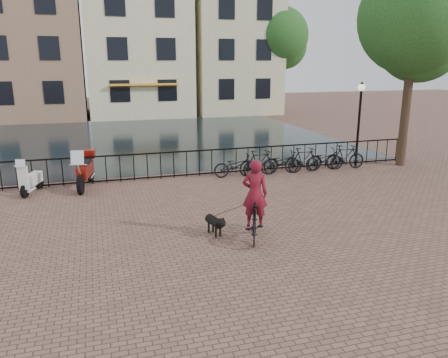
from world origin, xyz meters
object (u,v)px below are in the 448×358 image
object	(u,v)px
cyclist	(255,204)
dog	(214,224)
lamp_post	(360,110)
motorcycle	(85,166)
scooter	(31,174)

from	to	relation	value
cyclist	dog	size ratio (longest dim) A/B	2.68
lamp_post	cyclist	distance (m)	9.28
dog	motorcycle	size ratio (longest dim) A/B	0.40
lamp_post	cyclist	bearing A→B (deg)	-138.43
motorcycle	scooter	distance (m)	1.75
lamp_post	dog	distance (m)	9.74
dog	cyclist	bearing A→B (deg)	-45.19
lamp_post	dog	size ratio (longest dim) A/B	3.88
lamp_post	motorcycle	bearing A→B (deg)	-179.79
cyclist	dog	xyz separation A→B (m)	(-0.88, 0.54, -0.62)
cyclist	motorcycle	size ratio (longest dim) A/B	1.07
motorcycle	dog	bearing A→B (deg)	-48.40
dog	scooter	bearing A→B (deg)	119.19
dog	motorcycle	world-z (taller)	motorcycle
dog	scooter	size ratio (longest dim) A/B	0.60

